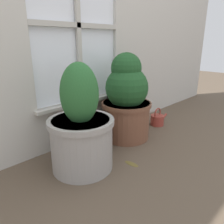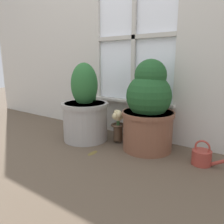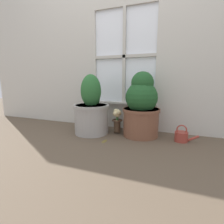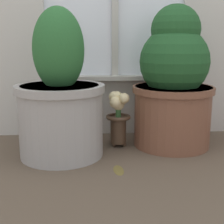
# 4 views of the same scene
# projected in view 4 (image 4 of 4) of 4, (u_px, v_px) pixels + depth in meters

# --- Properties ---
(ground_plane) EXTENTS (10.00, 10.00, 0.00)m
(ground_plane) POSITION_uv_depth(u_px,v_px,m) (124.00, 167.00, 1.35)
(ground_plane) COLOR brown
(potted_plant_left) EXTENTS (0.42, 0.42, 0.69)m
(potted_plant_left) POSITION_uv_depth(u_px,v_px,m) (60.00, 100.00, 1.45)
(potted_plant_left) COLOR #9E9993
(potted_plant_left) RESTS_ON ground_plane
(potted_plant_right) EXTENTS (0.41, 0.41, 0.71)m
(potted_plant_right) POSITION_uv_depth(u_px,v_px,m) (173.00, 83.00, 1.58)
(potted_plant_right) COLOR brown
(potted_plant_right) RESTS_ON ground_plane
(flower_vase) EXTENTS (0.13, 0.13, 0.29)m
(flower_vase) POSITION_uv_depth(u_px,v_px,m) (119.00, 114.00, 1.60)
(flower_vase) COLOR #473323
(flower_vase) RESTS_ON ground_plane
(fallen_leaf) EXTENTS (0.05, 0.11, 0.01)m
(fallen_leaf) POSITION_uv_depth(u_px,v_px,m) (119.00, 169.00, 1.32)
(fallen_leaf) COLOR brown
(fallen_leaf) RESTS_ON ground_plane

